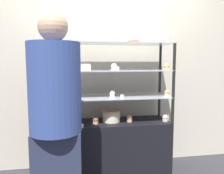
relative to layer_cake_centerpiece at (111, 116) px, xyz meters
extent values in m
cube|color=beige|center=(0.01, 0.34, 0.60)|extent=(8.00, 0.05, 2.60)
cube|color=black|center=(0.01, -0.01, -0.38)|extent=(1.29, 0.41, 0.64)
cube|color=black|center=(-0.63, 0.18, 0.08)|extent=(0.02, 0.02, 0.29)
cube|color=black|center=(0.64, 0.18, 0.08)|extent=(0.02, 0.02, 0.29)
cube|color=black|center=(-0.63, -0.21, 0.08)|extent=(0.02, 0.02, 0.29)
cube|color=black|center=(0.64, -0.21, 0.08)|extent=(0.02, 0.02, 0.29)
cube|color=#B7BCC6|center=(0.01, -0.01, 0.22)|extent=(1.29, 0.41, 0.01)
cube|color=black|center=(-0.63, 0.18, 0.37)|extent=(0.02, 0.02, 0.29)
cube|color=black|center=(0.64, 0.18, 0.37)|extent=(0.02, 0.02, 0.29)
cube|color=black|center=(-0.63, -0.21, 0.37)|extent=(0.02, 0.02, 0.29)
cube|color=black|center=(0.64, -0.21, 0.37)|extent=(0.02, 0.02, 0.29)
cube|color=#B7BCC6|center=(0.01, -0.01, 0.51)|extent=(1.29, 0.41, 0.01)
cube|color=black|center=(-0.63, 0.18, 0.66)|extent=(0.02, 0.02, 0.29)
cube|color=black|center=(0.64, 0.18, 0.66)|extent=(0.02, 0.02, 0.29)
cube|color=black|center=(-0.63, -0.21, 0.66)|extent=(0.02, 0.02, 0.29)
cube|color=black|center=(0.64, -0.21, 0.66)|extent=(0.02, 0.02, 0.29)
cube|color=#B7BCC6|center=(0.01, -0.01, 0.80)|extent=(1.29, 0.41, 0.01)
cylinder|color=beige|center=(0.00, 0.00, -0.01)|extent=(0.20, 0.20, 0.11)
cylinder|color=#E5996B|center=(0.00, 0.00, 0.05)|extent=(0.20, 0.20, 0.02)
cube|color=beige|center=(-0.34, -0.04, 0.55)|extent=(0.21, 0.18, 0.06)
cube|color=silver|center=(-0.34, -0.04, 0.58)|extent=(0.21, 0.18, 0.01)
cylinder|color=white|center=(-0.58, -0.07, -0.05)|extent=(0.06, 0.06, 0.03)
sphere|color=#F4EAB2|center=(-0.58, -0.07, -0.02)|extent=(0.06, 0.06, 0.06)
cylinder|color=#CCB28C|center=(-0.18, -0.07, -0.05)|extent=(0.06, 0.06, 0.03)
sphere|color=#8C5B42|center=(-0.18, -0.07, -0.02)|extent=(0.06, 0.06, 0.06)
cylinder|color=#CCB28C|center=(0.20, -0.05, -0.05)|extent=(0.06, 0.06, 0.03)
sphere|color=#E5996B|center=(0.20, -0.05, -0.02)|extent=(0.06, 0.06, 0.06)
cylinder|color=beige|center=(0.60, -0.10, -0.05)|extent=(0.06, 0.06, 0.03)
sphere|color=silver|center=(0.60, -0.10, -0.02)|extent=(0.06, 0.06, 0.06)
cube|color=white|center=(-0.34, -0.20, -0.04)|extent=(0.04, 0.00, 0.04)
cylinder|color=white|center=(-0.57, -0.09, 0.24)|extent=(0.06, 0.06, 0.03)
sphere|color=silver|center=(-0.57, -0.09, 0.27)|extent=(0.06, 0.06, 0.06)
cylinder|color=beige|center=(0.00, -0.07, 0.24)|extent=(0.06, 0.06, 0.03)
sphere|color=white|center=(0.00, -0.07, 0.27)|extent=(0.06, 0.06, 0.06)
cylinder|color=white|center=(0.60, -0.12, 0.24)|extent=(0.06, 0.06, 0.03)
sphere|color=#E5996B|center=(0.60, -0.12, 0.27)|extent=(0.06, 0.06, 0.06)
cube|color=white|center=(0.08, -0.20, 0.25)|extent=(0.04, 0.00, 0.04)
cylinder|color=white|center=(-0.58, -0.08, 0.53)|extent=(0.06, 0.06, 0.02)
sphere|color=#8C5B42|center=(-0.58, -0.08, 0.56)|extent=(0.06, 0.06, 0.06)
cylinder|color=beige|center=(0.01, -0.10, 0.53)|extent=(0.06, 0.06, 0.02)
sphere|color=#F4EAB2|center=(0.01, -0.10, 0.56)|extent=(0.06, 0.06, 0.06)
cylinder|color=#CCB28C|center=(0.59, -0.12, 0.53)|extent=(0.06, 0.06, 0.02)
sphere|color=#E5996B|center=(0.59, -0.12, 0.56)|extent=(0.06, 0.06, 0.06)
cube|color=white|center=(0.03, -0.20, 0.54)|extent=(0.04, 0.00, 0.04)
cylinder|color=beige|center=(-0.57, -0.10, 0.82)|extent=(0.06, 0.06, 0.03)
sphere|color=white|center=(-0.57, -0.10, 0.86)|extent=(0.06, 0.06, 0.06)
cylinder|color=#CCB28C|center=(0.01, -0.08, 0.82)|extent=(0.06, 0.06, 0.03)
sphere|color=silver|center=(0.01, -0.08, 0.86)|extent=(0.06, 0.06, 0.06)
cylinder|color=white|center=(0.59, -0.10, 0.82)|extent=(0.06, 0.06, 0.03)
sphere|color=silver|center=(0.59, -0.10, 0.86)|extent=(0.06, 0.06, 0.06)
cube|color=white|center=(0.09, -0.20, 0.83)|extent=(0.04, 0.00, 0.04)
torus|color=brown|center=(0.24, -0.02, 0.82)|extent=(0.13, 0.13, 0.03)
cylinder|color=#33478C|center=(-0.54, -0.70, 0.41)|extent=(0.39, 0.39, 0.68)
sphere|color=tan|center=(-0.54, -0.70, 0.86)|extent=(0.22, 0.22, 0.22)
camera|label=1|loc=(-0.38, -2.38, 0.60)|focal=35.00mm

